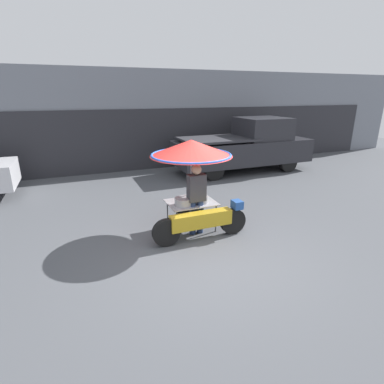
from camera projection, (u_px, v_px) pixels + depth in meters
The scene contains 5 objects.
ground_plane at pixel (209, 255), 5.81m from camera, with size 36.00×36.00×0.00m, color #4C4F54.
shopfront_building at pixel (126, 120), 12.47m from camera, with size 28.00×2.06×3.89m.
vendor_motorcycle_cart at pixel (193, 163), 6.37m from camera, with size 2.12×1.77×2.05m.
vendor_person at pixel (196, 196), 6.44m from camera, with size 0.38×0.22×1.56m.
pickup_truck at pixel (246, 146), 11.83m from camera, with size 5.42×1.88×2.07m.
Camera 1 is at (-2.23, -4.63, 2.98)m, focal length 28.00 mm.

